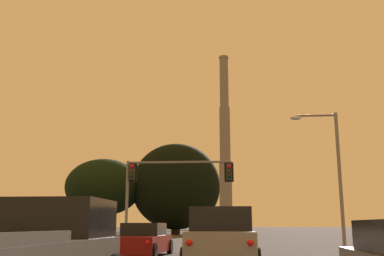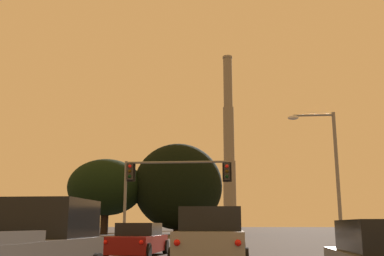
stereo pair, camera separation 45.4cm
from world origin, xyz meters
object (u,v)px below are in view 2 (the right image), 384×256
traffic_light_overhead_left (162,180)px  street_lamp (329,163)px  sedan_left_lane_front (138,240)px  smokestack (229,158)px  suv_center_lane_second (212,240)px

traffic_light_overhead_left → street_lamp: size_ratio=0.90×
traffic_light_overhead_left → street_lamp: bearing=-12.7°
sedan_left_lane_front → traffic_light_overhead_left: (-0.20, 8.12, 3.48)m
street_lamp → smokestack: smokestack is taller
suv_center_lane_second → street_lamp: size_ratio=0.63×
suv_center_lane_second → street_lamp: bearing=62.7°
traffic_light_overhead_left → smokestack: bearing=88.2°
sedan_left_lane_front → street_lamp: street_lamp is taller
sedan_left_lane_front → traffic_light_overhead_left: bearing=94.1°
sedan_left_lane_front → smokestack: 142.55m
traffic_light_overhead_left → smokestack: (4.16, 132.30, 20.72)m
sedan_left_lane_front → street_lamp: size_ratio=0.61×
street_lamp → traffic_light_overhead_left: bearing=167.3°
street_lamp → sedan_left_lane_front: bearing=-148.8°
suv_center_lane_second → street_lamp: 13.87m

